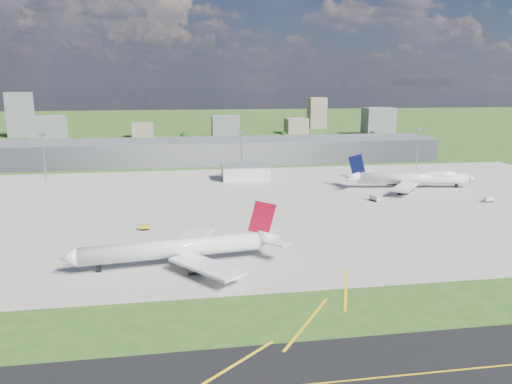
{
  "coord_description": "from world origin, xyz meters",
  "views": [
    {
      "loc": [
        -28.0,
        -172.43,
        53.02
      ],
      "look_at": [
        4.03,
        25.7,
        9.0
      ],
      "focal_mm": 35.0,
      "sensor_mm": 36.0,
      "label": 1
    }
  ],
  "objects": [
    {
      "name": "ground",
      "position": [
        0.0,
        150.0,
        0.0
      ],
      "size": [
        1400.0,
        1400.0,
        0.0
      ],
      "primitive_type": "plane",
      "color": "#2A5219",
      "rests_on": "ground"
    },
    {
      "name": "apron",
      "position": [
        10.0,
        40.0,
        0.04
      ],
      "size": [
        360.0,
        190.0,
        0.08
      ],
      "primitive_type": "cube",
      "color": "gray",
      "rests_on": "ground"
    },
    {
      "name": "terminal",
      "position": [
        0.0,
        165.0,
        7.5
      ],
      "size": [
        300.0,
        42.0,
        15.0
      ],
      "primitive_type": "cube",
      "color": "slate",
      "rests_on": "ground"
    },
    {
      "name": "ops_building",
      "position": [
        10.0,
        100.0,
        4.0
      ],
      "size": [
        26.0,
        16.0,
        8.0
      ],
      "primitive_type": "cube",
      "color": "silver",
      "rests_on": "ground"
    },
    {
      "name": "mast_west",
      "position": [
        -100.0,
        115.0,
        17.71
      ],
      "size": [
        3.5,
        2.0,
        25.9
      ],
      "color": "gray",
      "rests_on": "ground"
    },
    {
      "name": "mast_center",
      "position": [
        10.0,
        115.0,
        17.71
      ],
      "size": [
        3.5,
        2.0,
        25.9
      ],
      "color": "gray",
      "rests_on": "ground"
    },
    {
      "name": "mast_east",
      "position": [
        120.0,
        115.0,
        17.71
      ],
      "size": [
        3.5,
        2.0,
        25.9
      ],
      "color": "gray",
      "rests_on": "ground"
    },
    {
      "name": "airliner_red_twin",
      "position": [
        -27.65,
        -29.5,
        4.77
      ],
      "size": [
        65.18,
        50.43,
        17.89
      ],
      "rotation": [
        0.0,
        0.0,
        3.27
      ],
      "color": "silver",
      "rests_on": "ground"
    },
    {
      "name": "airliner_blue_quad",
      "position": [
        91.87,
        63.15,
        4.91
      ],
      "size": [
        67.5,
        52.42,
        17.67
      ],
      "rotation": [
        0.0,
        0.0,
        -0.16
      ],
      "color": "silver",
      "rests_on": "ground"
    },
    {
      "name": "tug_yellow",
      "position": [
        -40.39,
        8.15,
        0.93
      ],
      "size": [
        3.79,
        2.45,
        1.8
      ],
      "rotation": [
        0.0,
        0.0,
        0.1
      ],
      "color": "#BDBA0B",
      "rests_on": "ground"
    },
    {
      "name": "van_white_near",
      "position": [
        61.29,
        38.1,
        1.35
      ],
      "size": [
        3.85,
        5.78,
        2.69
      ],
      "rotation": [
        0.0,
        0.0,
        1.88
      ],
      "color": "silver",
      "rests_on": "ground"
    },
    {
      "name": "van_white_far",
      "position": [
        111.4,
        28.02,
        1.19
      ],
      "size": [
        4.88,
        3.13,
        2.35
      ],
      "rotation": [
        0.0,
        0.0,
        0.25
      ],
      "color": "white",
      "rests_on": "ground"
    },
    {
      "name": "bldg_w",
      "position": [
        -140.0,
        300.0,
        12.0
      ],
      "size": [
        28.0,
        22.0,
        24.0
      ],
      "primitive_type": "cube",
      "color": "slate",
      "rests_on": "ground"
    },
    {
      "name": "bldg_cw",
      "position": [
        -60.0,
        340.0,
        7.0
      ],
      "size": [
        20.0,
        18.0,
        14.0
      ],
      "primitive_type": "cube",
      "color": "gray",
      "rests_on": "ground"
    },
    {
      "name": "bldg_c",
      "position": [
        20.0,
        310.0,
        11.0
      ],
      "size": [
        26.0,
        20.0,
        22.0
      ],
      "primitive_type": "cube",
      "color": "slate",
      "rests_on": "ground"
    },
    {
      "name": "bldg_ce",
      "position": [
        100.0,
        350.0,
        8.0
      ],
      "size": [
        22.0,
        24.0,
        16.0
      ],
      "primitive_type": "cube",
      "color": "gray",
      "rests_on": "ground"
    },
    {
      "name": "bldg_e",
      "position": [
        180.0,
        320.0,
        14.0
      ],
      "size": [
        30.0,
        22.0,
        28.0
      ],
      "primitive_type": "cube",
      "color": "slate",
      "rests_on": "ground"
    },
    {
      "name": "bldg_tall_w",
      "position": [
        -180.0,
        360.0,
        22.0
      ],
      "size": [
        22.0,
        20.0,
        44.0
      ],
      "primitive_type": "cube",
      "color": "slate",
      "rests_on": "ground"
    },
    {
      "name": "bldg_tall_e",
      "position": [
        140.0,
        410.0,
        18.0
      ],
      "size": [
        20.0,
        18.0,
        36.0
      ],
      "primitive_type": "cube",
      "color": "gray",
      "rests_on": "ground"
    },
    {
      "name": "tree_w",
      "position": [
        -110.0,
        265.0,
        4.86
      ],
      "size": [
        6.75,
        6.75,
        8.25
      ],
      "color": "#382314",
      "rests_on": "ground"
    },
    {
      "name": "tree_c",
      "position": [
        -20.0,
        280.0,
        5.84
      ],
      "size": [
        8.1,
        8.1,
        9.9
      ],
      "color": "#382314",
      "rests_on": "ground"
    },
    {
      "name": "tree_e",
      "position": [
        70.0,
        275.0,
        5.51
      ],
      "size": [
        7.65,
        7.65,
        9.35
      ],
      "color": "#382314",
      "rests_on": "ground"
    },
    {
      "name": "tree_far_e",
      "position": [
        160.0,
        285.0,
        4.53
      ],
      "size": [
        6.3,
        6.3,
        7.7
      ],
      "color": "#382314",
      "rests_on": "ground"
    }
  ]
}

